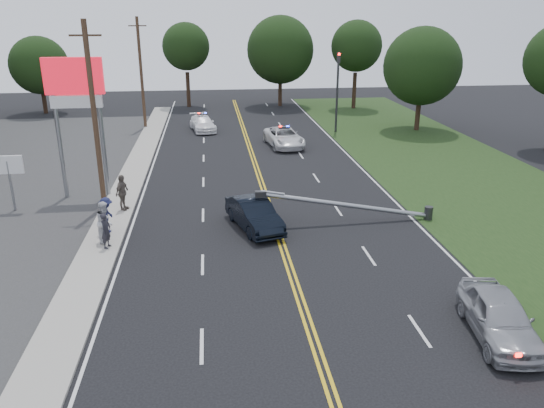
{
  "coord_description": "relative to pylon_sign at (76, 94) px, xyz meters",
  "views": [
    {
      "loc": [
        -3.16,
        -16.88,
        10.24
      ],
      "look_at": [
        -0.35,
        6.65,
        1.7
      ],
      "focal_mm": 35.0,
      "sensor_mm": 36.0,
      "label": 1
    }
  ],
  "objects": [
    {
      "name": "utility_pole_mid",
      "position": [
        1.3,
        -2.0,
        -0.91
      ],
      "size": [
        1.6,
        0.28,
        10.0
      ],
      "color": "#382619",
      "rests_on": "ground"
    },
    {
      "name": "traffic_signal",
      "position": [
        18.8,
        16.0,
        -1.79
      ],
      "size": [
        0.28,
        0.41,
        7.05
      ],
      "color": "#2D2D30",
      "rests_on": "ground"
    },
    {
      "name": "tree_7",
      "position": [
        15.68,
        31.12,
        0.33
      ],
      "size": [
        7.57,
        7.57,
        10.12
      ],
      "color": "black",
      "rests_on": "ground"
    },
    {
      "name": "centerline_yellow",
      "position": [
        10.5,
        -4.0,
        -5.99
      ],
      "size": [
        0.36,
        80.0,
        0.0
      ],
      "primitive_type": "cube",
      "color": "gold",
      "rests_on": "ground"
    },
    {
      "name": "bystander_c",
      "position": [
        2.21,
        -6.14,
        -4.98
      ],
      "size": [
        0.83,
        1.25,
        1.8
      ],
      "primitive_type": "imported",
      "rotation": [
        0.0,
        0.0,
        1.43
      ],
      "color": "#191C3F",
      "rests_on": "sidewalk"
    },
    {
      "name": "waiting_sedan",
      "position": [
        16.66,
        -16.6,
        -5.24
      ],
      "size": [
        2.43,
        4.67,
        1.52
      ],
      "primitive_type": "imported",
      "rotation": [
        0.0,
        0.0,
        -0.15
      ],
      "color": "#9C9DA3",
      "rests_on": "ground"
    },
    {
      "name": "bystander_b",
      "position": [
        2.32,
        -7.2,
        -4.89
      ],
      "size": [
        0.85,
        1.03,
        1.97
      ],
      "primitive_type": "imported",
      "rotation": [
        0.0,
        0.0,
        1.46
      ],
      "color": "silver",
      "rests_on": "sidewalk"
    },
    {
      "name": "small_sign",
      "position": [
        -3.5,
        -2.0,
        -3.66
      ],
      "size": [
        1.6,
        0.14,
        3.1
      ],
      "color": "gray",
      "rests_on": "ground"
    },
    {
      "name": "tree_5",
      "position": [
        -10.29,
        29.21,
        -0.93
      ],
      "size": [
        6.02,
        6.02,
        8.08
      ],
      "color": "black",
      "rests_on": "ground"
    },
    {
      "name": "utility_pole_far",
      "position": [
        1.3,
        20.0,
        -0.91
      ],
      "size": [
        1.6,
        0.28,
        10.0
      ],
      "color": "#382619",
      "rests_on": "ground"
    },
    {
      "name": "tree_9",
      "position": [
        26.5,
        15.99,
        -0.22
      ],
      "size": [
        6.92,
        6.92,
        9.25
      ],
      "color": "black",
      "rests_on": "ground"
    },
    {
      "name": "emergency_a",
      "position": [
        13.33,
        11.08,
        -5.25
      ],
      "size": [
        3.09,
        5.63,
        1.49
      ],
      "primitive_type": "imported",
      "rotation": [
        0.0,
        0.0,
        0.12
      ],
      "color": "silver",
      "rests_on": "ground"
    },
    {
      "name": "ground",
      "position": [
        10.5,
        -14.0,
        -6.0
      ],
      "size": [
        120.0,
        120.0,
        0.0
      ],
      "primitive_type": "plane",
      "color": "black",
      "rests_on": "ground"
    },
    {
      "name": "bystander_a",
      "position": [
        2.48,
        -7.93,
        -5.04
      ],
      "size": [
        0.56,
        0.7,
        1.66
      ],
      "primitive_type": "imported",
      "rotation": [
        0.0,
        0.0,
        1.27
      ],
      "color": "#232228",
      "rests_on": "sidewalk"
    },
    {
      "name": "fallen_streetlight",
      "position": [
        14.69,
        -6.0,
        -5.08
      ],
      "size": [
        9.36,
        0.44,
        1.91
      ],
      "color": "#2D2D30",
      "rests_on": "ground"
    },
    {
      "name": "grass_verge",
      "position": [
        24.0,
        -4.0,
        -5.99
      ],
      "size": [
        12.0,
        80.0,
        0.01
      ],
      "primitive_type": "cube",
      "color": "black",
      "rests_on": "ground"
    },
    {
      "name": "pylon_sign",
      "position": [
        0.0,
        0.0,
        0.0
      ],
      "size": [
        3.2,
        0.35,
        8.0
      ],
      "color": "gray",
      "rests_on": "ground"
    },
    {
      "name": "bystander_d",
      "position": [
        2.49,
        -2.92,
        -4.89
      ],
      "size": [
        0.87,
        1.25,
        1.97
      ],
      "primitive_type": "imported",
      "rotation": [
        0.0,
        0.0,
        1.19
      ],
      "color": "#63584F",
      "rests_on": "sidewalk"
    },
    {
      "name": "crashed_sedan",
      "position": [
        9.39,
        -6.15,
        -5.25
      ],
      "size": [
        2.83,
        4.82,
        1.5
      ],
      "primitive_type": "imported",
      "rotation": [
        0.0,
        0.0,
        0.29
      ],
      "color": "black",
      "rests_on": "ground"
    },
    {
      "name": "tree_8",
      "position": [
        23.81,
        28.44,
        0.83
      ],
      "size": [
        5.58,
        5.58,
        9.64
      ],
      "color": "black",
      "rests_on": "ground"
    },
    {
      "name": "tree_6",
      "position": [
        5.06,
        31.73,
        0.72
      ],
      "size": [
        5.27,
        5.27,
        9.38
      ],
      "color": "black",
      "rests_on": "ground"
    },
    {
      "name": "sidewalk",
      "position": [
        2.1,
        -4.0,
        -5.94
      ],
      "size": [
        1.8,
        70.0,
        0.12
      ],
      "primitive_type": "cube",
      "color": "#9D998E",
      "rests_on": "ground"
    },
    {
      "name": "emergency_b",
      "position": [
        6.71,
        18.0,
        -5.31
      ],
      "size": [
        2.73,
        4.98,
        1.37
      ],
      "primitive_type": "imported",
      "rotation": [
        0.0,
        0.0,
        0.18
      ],
      "color": "white",
      "rests_on": "ground"
    }
  ]
}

